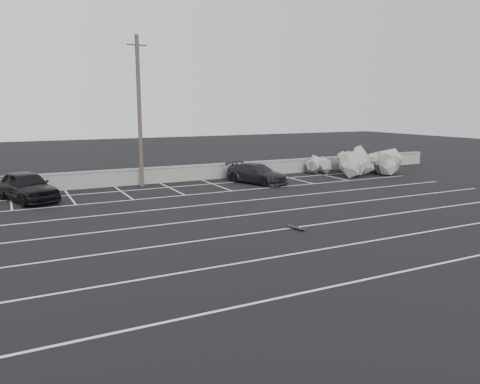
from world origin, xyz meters
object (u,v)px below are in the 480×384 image
car_left (27,186)px  car_right (257,173)px  utility_pole (139,111)px  riprap_pile (358,165)px  skateboard (296,228)px  trash_bin (236,171)px

car_left → car_right: bearing=-21.1°
utility_pole → riprap_pile: utility_pole is taller
skateboard → car_right: bearing=58.2°
car_right → skateboard: 12.03m
utility_pole → trash_bin: bearing=3.3°
car_right → utility_pole: size_ratio=0.48×
trash_bin → skateboard: (-4.06, -13.88, -0.42)m
car_left → riprap_pile: size_ratio=0.69×
utility_pole → skateboard: 14.54m
car_left → riprap_pile: (22.86, -0.07, -0.12)m
car_right → riprap_pile: (8.91, 0.27, 0.04)m
car_left → trash_bin: (13.70, 2.32, -0.31)m
car_left → trash_bin: 13.89m
car_left → car_right: car_left is taller
car_right → skateboard: car_right is taller
car_right → riprap_pile: riprap_pile is taller
riprap_pile → skateboard: size_ratio=8.32×
car_left → riprap_pile: bearing=-19.9°
utility_pole → car_left: bearing=-164.2°
car_right → riprap_pile: 8.91m
car_left → utility_pole: utility_pole is taller
car_left → trash_bin: car_left is taller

